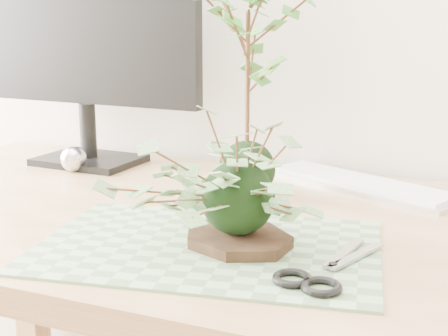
{
  "coord_description": "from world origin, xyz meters",
  "views": [
    {
      "loc": [
        0.33,
        0.36,
        1.05
      ],
      "look_at": [
        0.0,
        1.14,
        0.84
      ],
      "focal_mm": 50.0,
      "sensor_mm": 36.0,
      "label": 1
    }
  ],
  "objects_px": {
    "desk": "(275,274)",
    "keyboard": "(360,184)",
    "ivy_kokedama": "(238,164)",
    "maple_kokedama": "(248,27)",
    "monitor": "(86,36)"
  },
  "relations": [
    {
      "from": "desk",
      "to": "maple_kokedama",
      "type": "distance_m",
      "value": 0.4
    },
    {
      "from": "maple_kokedama",
      "to": "ivy_kokedama",
      "type": "bearing_deg",
      "value": -72.25
    },
    {
      "from": "desk",
      "to": "maple_kokedama",
      "type": "xyz_separation_m",
      "value": [
        -0.09,
        0.11,
        0.38
      ]
    },
    {
      "from": "keyboard",
      "to": "desk",
      "type": "bearing_deg",
      "value": -83.46
    },
    {
      "from": "ivy_kokedama",
      "to": "monitor",
      "type": "bearing_deg",
      "value": 143.52
    },
    {
      "from": "desk",
      "to": "monitor",
      "type": "height_order",
      "value": "monitor"
    },
    {
      "from": "keyboard",
      "to": "ivy_kokedama",
      "type": "bearing_deg",
      "value": -79.66
    },
    {
      "from": "maple_kokedama",
      "to": "monitor",
      "type": "bearing_deg",
      "value": 163.61
    },
    {
      "from": "desk",
      "to": "keyboard",
      "type": "distance_m",
      "value": 0.28
    },
    {
      "from": "keyboard",
      "to": "monitor",
      "type": "xyz_separation_m",
      "value": [
        -0.57,
        -0.02,
        0.26
      ]
    },
    {
      "from": "ivy_kokedama",
      "to": "maple_kokedama",
      "type": "xyz_separation_m",
      "value": [
        -0.07,
        0.23,
        0.17
      ]
    },
    {
      "from": "desk",
      "to": "keyboard",
      "type": "xyz_separation_m",
      "value": [
        0.08,
        0.25,
        0.09
      ]
    },
    {
      "from": "desk",
      "to": "ivy_kokedama",
      "type": "relative_size",
      "value": 4.5
    },
    {
      "from": "ivy_kokedama",
      "to": "monitor",
      "type": "xyz_separation_m",
      "value": [
        -0.48,
        0.35,
        0.15
      ]
    },
    {
      "from": "maple_kokedama",
      "to": "monitor",
      "type": "height_order",
      "value": "monitor"
    }
  ]
}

